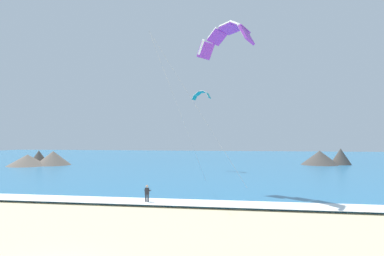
{
  "coord_description": "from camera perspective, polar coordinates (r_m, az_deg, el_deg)",
  "views": [
    {
      "loc": [
        8.68,
        -13.46,
        5.76
      ],
      "look_at": [
        3.33,
        18.66,
        6.7
      ],
      "focal_mm": 32.18,
      "sensor_mm": 36.0,
      "label": 1
    }
  ],
  "objects": [
    {
      "name": "sea",
      "position": [
        88.74,
        3.84,
        -5.31
      ],
      "size": [
        200.0,
        120.0,
        0.2
      ],
      "primitive_type": "cube",
      "color": "teal",
      "rests_on": "ground"
    },
    {
      "name": "kite_distant",
      "position": [
        60.57,
        1.62,
        5.62
      ],
      "size": [
        3.72,
        3.09,
        1.54
      ],
      "color": "teal"
    },
    {
      "name": "kite_primary",
      "position": [
        36.18,
        5.69,
        14.96
      ],
      "size": [
        9.36,
        8.52,
        16.16
      ],
      "color": "purple"
    },
    {
      "name": "headland_right",
      "position": [
        76.74,
        21.21,
        -4.64
      ],
      "size": [
        10.69,
        8.08,
        3.58
      ],
      "color": "#47423D",
      "rests_on": "ground"
    },
    {
      "name": "surfboard",
      "position": [
        30.68,
        -7.48,
        -12.42
      ],
      "size": [
        0.45,
        1.4,
        0.09
      ],
      "color": "white",
      "rests_on": "ground"
    },
    {
      "name": "surf_foam",
      "position": [
        30.9,
        -7.17,
        -11.98
      ],
      "size": [
        200.0,
        3.04,
        0.04
      ],
      "primitive_type": "cube",
      "color": "white",
      "rests_on": "sea"
    },
    {
      "name": "kitesurfer",
      "position": [
        30.53,
        -7.46,
        -10.73
      ],
      "size": [
        0.55,
        0.52,
        1.69
      ],
      "color": "#232328",
      "rests_on": "ground"
    },
    {
      "name": "headland_left",
      "position": [
        76.57,
        -23.85,
        -4.78
      ],
      "size": [
        11.81,
        10.95,
        3.16
      ],
      "color": "#665B51",
      "rests_on": "ground"
    }
  ]
}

